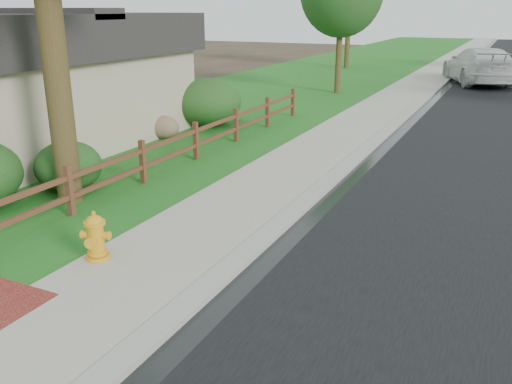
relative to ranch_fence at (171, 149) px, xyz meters
The scene contains 12 objects.
ground 7.37m from the ranch_fence, 60.64° to the right, with size 120.00×120.00×0.00m, color #342B1C.
curb 28.88m from the ranch_fence, 82.04° to the left, with size 0.40×90.00×0.12m, color gray.
wet_gutter 28.94m from the ranch_fence, 81.35° to the left, with size 0.50×90.00×0.00m, color black.
sidewalk 28.73m from the ranch_fence, 84.61° to the left, with size 2.20×90.00×0.10m, color #9B9787.
grass_strip 28.62m from the ranch_fence, 88.40° to the left, with size 1.60×90.00×0.06m, color #1A4E16.
lawn_near 28.94m from the ranch_fence, 98.75° to the left, with size 9.00×90.00×0.04m, color #1A4E16.
ranch_fence is the anchor object (origin of this frame).
fire_hydrant 5.37m from the ranch_fence, 69.26° to the right, with size 0.55×0.45×0.83m.
white_suv 22.80m from the ranch_fence, 75.37° to the left, with size 2.78×6.85×1.99m, color silver.
boulder 3.89m from the ranch_fence, 128.22° to the left, with size 1.16×0.87×0.77m, color brown.
shrub_a 2.61m from the ranch_fence, 121.03° to the right, with size 1.53×1.53×1.15m, color #184117.
shrub_d 5.86m from the ranch_fence, 111.54° to the left, with size 2.51×2.51×1.71m, color #184117.
Camera 1 is at (4.17, -4.84, 4.02)m, focal length 38.00 mm.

